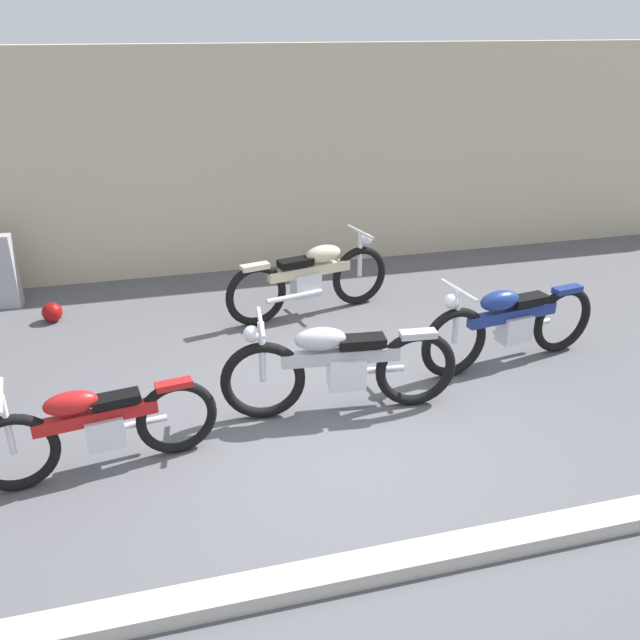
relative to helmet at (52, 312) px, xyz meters
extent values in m
plane|color=#56565B|center=(2.66, -3.19, -0.12)|extent=(40.00, 40.00, 0.00)
cube|color=beige|center=(2.66, 1.41, 1.44)|extent=(18.00, 0.30, 3.12)
cube|color=#B7B2A8|center=(2.66, -4.86, -0.06)|extent=(18.00, 0.24, 0.12)
sphere|color=maroon|center=(0.00, 0.00, 0.00)|extent=(0.25, 0.25, 0.25)
torus|color=black|center=(4.18, -2.49, 0.26)|extent=(0.77, 0.21, 0.77)
torus|color=black|center=(5.58, -2.27, 0.26)|extent=(0.77, 0.21, 0.77)
cube|color=silver|center=(4.93, -2.38, 0.28)|extent=(0.37, 0.26, 0.29)
cube|color=navy|center=(4.88, -2.38, 0.45)|extent=(1.08, 0.27, 0.13)
ellipsoid|color=navy|center=(4.69, -2.41, 0.64)|extent=(0.49, 0.28, 0.21)
cube|color=black|center=(5.07, -2.35, 0.59)|extent=(0.44, 0.25, 0.08)
cube|color=navy|center=(5.58, -2.27, 0.62)|extent=(0.35, 0.18, 0.06)
cylinder|color=silver|center=(4.18, -2.49, 0.55)|extent=(0.06, 0.06, 0.58)
cylinder|color=silver|center=(4.18, -2.49, 0.84)|extent=(0.13, 0.61, 0.04)
sphere|color=silver|center=(4.10, -2.51, 0.73)|extent=(0.15, 0.15, 0.15)
cylinder|color=silver|center=(5.12, -2.22, 0.21)|extent=(0.74, 0.18, 0.06)
torus|color=black|center=(0.09, -3.32, 0.22)|extent=(0.69, 0.19, 0.69)
torus|color=black|center=(1.35, -3.13, 0.22)|extent=(0.69, 0.19, 0.69)
cube|color=silver|center=(0.77, -3.22, 0.24)|extent=(0.33, 0.23, 0.26)
cube|color=#B21919|center=(0.72, -3.22, 0.39)|extent=(0.97, 0.24, 0.11)
ellipsoid|color=#B21919|center=(0.55, -3.25, 0.56)|extent=(0.44, 0.25, 0.19)
cube|color=black|center=(0.89, -3.20, 0.51)|extent=(0.40, 0.22, 0.08)
cube|color=#B21919|center=(1.35, -3.13, 0.54)|extent=(0.31, 0.16, 0.06)
cylinder|color=silver|center=(0.09, -3.32, 0.48)|extent=(0.05, 0.05, 0.52)
cylinder|color=silver|center=(0.09, -3.32, 0.74)|extent=(0.12, 0.54, 0.03)
cylinder|color=silver|center=(0.93, -3.08, 0.17)|extent=(0.66, 0.15, 0.06)
torus|color=black|center=(3.83, -0.42, 0.27)|extent=(0.78, 0.27, 0.78)
torus|color=black|center=(2.43, -0.73, 0.27)|extent=(0.78, 0.27, 0.78)
cube|color=silver|center=(3.07, -0.59, 0.29)|extent=(0.38, 0.28, 0.30)
cube|color=beige|center=(3.13, -0.57, 0.46)|extent=(1.09, 0.34, 0.13)
ellipsoid|color=beige|center=(3.31, -0.53, 0.65)|extent=(0.50, 0.31, 0.21)
cube|color=black|center=(2.94, -0.62, 0.60)|extent=(0.46, 0.28, 0.09)
cube|color=beige|center=(2.43, -0.73, 0.63)|extent=(0.36, 0.20, 0.06)
cylinder|color=silver|center=(3.83, -0.42, 0.56)|extent=(0.06, 0.06, 0.59)
cylinder|color=silver|center=(3.83, -0.42, 0.85)|extent=(0.17, 0.61, 0.04)
sphere|color=silver|center=(3.91, -0.40, 0.74)|extent=(0.15, 0.15, 0.15)
cylinder|color=silver|center=(2.90, -0.76, 0.21)|extent=(0.74, 0.23, 0.06)
torus|color=black|center=(2.14, -2.78, 0.27)|extent=(0.79, 0.17, 0.78)
torus|color=black|center=(3.58, -2.92, 0.27)|extent=(0.79, 0.17, 0.78)
cube|color=silver|center=(2.92, -2.86, 0.29)|extent=(0.36, 0.25, 0.30)
cube|color=#ADADB2|center=(2.86, -2.85, 0.46)|extent=(1.10, 0.21, 0.13)
ellipsoid|color=#ADADB2|center=(2.67, -2.83, 0.65)|extent=(0.49, 0.26, 0.21)
cube|color=black|center=(3.05, -2.87, 0.60)|extent=(0.45, 0.23, 0.09)
cube|color=#ADADB2|center=(3.58, -2.92, 0.63)|extent=(0.35, 0.16, 0.06)
cylinder|color=silver|center=(2.14, -2.78, 0.56)|extent=(0.06, 0.06, 0.59)
cylinder|color=silver|center=(2.14, -2.78, 0.86)|extent=(0.10, 0.62, 0.04)
sphere|color=silver|center=(2.06, -2.77, 0.75)|extent=(0.15, 0.15, 0.15)
cylinder|color=silver|center=(3.14, -2.75, 0.21)|extent=(0.75, 0.14, 0.06)
camera|label=1|loc=(1.33, -7.97, 3.27)|focal=36.84mm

